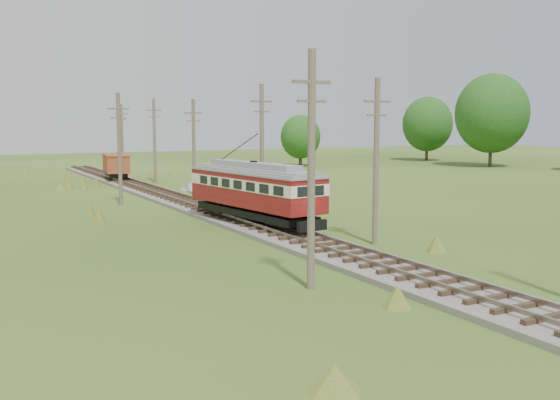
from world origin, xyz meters
TOP-DOWN VIEW (x-y plane):
  - railbed_main at (0.00, 34.00)m, footprint 3.60×96.00m
  - streetcar at (0.00, 25.69)m, footprint 4.03×11.41m
  - gondola at (-0.00, 60.25)m, footprint 3.41×7.52m
  - gravel_pile at (4.68, 48.05)m, footprint 2.98×3.16m
  - utility_pole_r_2 at (3.30, 18.00)m, footprint 1.60×0.30m
  - utility_pole_r_3 at (3.20, 31.00)m, footprint 1.60×0.30m
  - utility_pole_r_4 at (3.00, 44.00)m, footprint 1.60×0.30m
  - utility_pole_r_5 at (3.40, 57.00)m, footprint 1.60×0.30m
  - utility_pole_r_6 at (3.20, 70.00)m, footprint 1.60×0.30m
  - utility_pole_l_a at (-4.20, 12.00)m, footprint 1.60×0.30m
  - utility_pole_l_b at (-4.50, 40.00)m, footprint 1.60×0.30m
  - tree_right_4 at (54.00, 58.00)m, footprint 10.50×10.50m
  - tree_right_5 at (56.00, 74.00)m, footprint 8.40×8.40m
  - tree_mid_b at (30.00, 72.00)m, footprint 5.88×5.88m

SIDE VIEW (x-z plane):
  - railbed_main at x=0.00m, z-range -0.09..0.48m
  - gravel_pile at x=4.68m, z-range -0.04..1.05m
  - gondola at x=0.00m, z-range 0.66..3.07m
  - streetcar at x=0.00m, z-range -0.13..5.03m
  - utility_pole_r_4 at x=3.00m, z-range 0.12..8.52m
  - tree_mid_b at x=30.00m, z-range 0.54..8.12m
  - utility_pole_r_2 at x=3.30m, z-range 0.12..8.72m
  - utility_pole_l_b at x=-4.50m, z-range 0.12..8.72m
  - utility_pole_r_6 at x=3.20m, z-range 0.12..8.82m
  - utility_pole_r_5 at x=3.40m, z-range 0.13..9.03m
  - utility_pole_r_3 at x=3.20m, z-range 0.13..9.13m
  - utility_pole_l_a at x=-4.20m, z-range 0.13..9.13m
  - tree_right_5 at x=56.00m, z-range 0.78..11.60m
  - tree_right_4 at x=54.00m, z-range 0.98..14.51m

